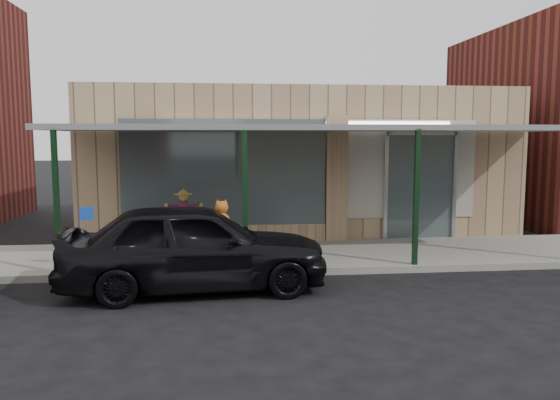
{
  "coord_description": "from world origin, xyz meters",
  "views": [
    {
      "loc": [
        -2.25,
        -8.88,
        2.85
      ],
      "look_at": [
        -1.04,
        2.6,
        1.51
      ],
      "focal_mm": 35.0,
      "sensor_mm": 36.0,
      "label": 1
    }
  ],
  "objects": [
    {
      "name": "ground",
      "position": [
        0.0,
        0.0,
        0.0
      ],
      "size": [
        120.0,
        120.0,
        0.0
      ],
      "primitive_type": "plane",
      "color": "black",
      "rests_on": "ground"
    },
    {
      "name": "sidewalk",
      "position": [
        0.0,
        3.6,
        0.07
      ],
      "size": [
        40.0,
        3.2,
        0.15
      ],
      "primitive_type": "cube",
      "color": "gray",
      "rests_on": "ground"
    },
    {
      "name": "storefront",
      "position": [
        -0.0,
        8.16,
        2.09
      ],
      "size": [
        12.0,
        6.25,
        4.2
      ],
      "color": "tan",
      "rests_on": "ground"
    },
    {
      "name": "awning",
      "position": [
        0.0,
        3.56,
        3.01
      ],
      "size": [
        12.0,
        3.0,
        3.04
      ],
      "color": "slate",
      "rests_on": "ground"
    },
    {
      "name": "block_buildings_near",
      "position": [
        2.01,
        9.2,
        3.77
      ],
      "size": [
        61.0,
        8.0,
        8.0
      ],
      "color": "maroon",
      "rests_on": "ground"
    },
    {
      "name": "barrel_scarecrow",
      "position": [
        -3.17,
        3.99,
        0.65
      ],
      "size": [
        0.91,
        0.63,
        1.49
      ],
      "rotation": [
        0.0,
        0.0,
        -0.11
      ],
      "color": "#46291C",
      "rests_on": "sidewalk"
    },
    {
      "name": "barrel_pumpkin",
      "position": [
        -3.34,
        3.47,
        0.37
      ],
      "size": [
        0.65,
        0.65,
        0.63
      ],
      "rotation": [
        0.0,
        0.0,
        -0.26
      ],
      "color": "#46291C",
      "rests_on": "sidewalk"
    },
    {
      "name": "handicap_sign",
      "position": [
        -5.0,
        2.4,
        0.99
      ],
      "size": [
        0.27,
        0.08,
        1.3
      ],
      "rotation": [
        0.0,
        0.0,
        0.23
      ],
      "color": "gray",
      "rests_on": "sidewalk"
    },
    {
      "name": "parked_sedan",
      "position": [
        -2.77,
        1.19,
        0.84
      ],
      "size": [
        5.04,
        2.36,
        1.67
      ],
      "rotation": [
        0.0,
        0.0,
        1.65
      ],
      "color": "black",
      "rests_on": "ground"
    }
  ]
}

